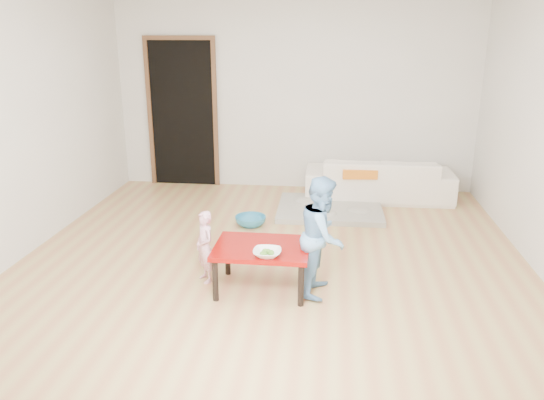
% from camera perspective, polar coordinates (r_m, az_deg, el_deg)
% --- Properties ---
extents(floor, '(5.00, 5.00, 0.01)m').
position_cam_1_polar(floor, '(5.42, 0.25, -5.91)').
color(floor, '#BB8050').
rests_on(floor, ground).
extents(back_wall, '(5.00, 0.02, 2.60)m').
position_cam_1_polar(back_wall, '(7.50, 2.43, 11.06)').
color(back_wall, beige).
rests_on(back_wall, floor).
extents(left_wall, '(0.02, 5.00, 2.60)m').
position_cam_1_polar(left_wall, '(5.86, -25.04, 7.53)').
color(left_wall, beige).
rests_on(left_wall, floor).
extents(doorway, '(1.02, 0.08, 2.11)m').
position_cam_1_polar(doorway, '(7.80, -9.56, 9.06)').
color(doorway, brown).
rests_on(doorway, back_wall).
extents(sofa, '(1.94, 0.77, 0.56)m').
position_cam_1_polar(sofa, '(7.26, 11.38, 2.31)').
color(sofa, white).
rests_on(sofa, floor).
extents(cushion, '(0.47, 0.43, 0.12)m').
position_cam_1_polar(cushion, '(6.98, 9.29, 3.07)').
color(cushion, orange).
rests_on(cushion, sofa).
extents(red_table, '(0.82, 0.62, 0.41)m').
position_cam_1_polar(red_table, '(4.66, -1.08, -7.28)').
color(red_table, maroon).
rests_on(red_table, floor).
extents(bowl, '(0.23, 0.23, 0.06)m').
position_cam_1_polar(bowl, '(4.36, -0.52, -5.72)').
color(bowl, white).
rests_on(bowl, red_table).
extents(broccoli, '(0.12, 0.12, 0.06)m').
position_cam_1_polar(broccoli, '(4.36, -0.52, -5.72)').
color(broccoli, '#2D5919').
rests_on(broccoli, red_table).
extents(child_pink, '(0.27, 0.29, 0.66)m').
position_cam_1_polar(child_pink, '(4.80, -7.24, -5.01)').
color(child_pink, '#CE5E7E').
rests_on(child_pink, floor).
extents(child_blue, '(0.47, 0.56, 1.04)m').
position_cam_1_polar(child_blue, '(4.52, 5.47, -3.86)').
color(child_blue, '#5FB1DE').
rests_on(child_blue, floor).
extents(basin, '(0.36, 0.36, 0.11)m').
position_cam_1_polar(basin, '(6.19, -2.32, -2.27)').
color(basin, teal).
rests_on(basin, floor).
extents(blanket, '(1.31, 1.10, 0.06)m').
position_cam_1_polar(blanket, '(6.71, 6.24, -0.95)').
color(blanket, '#A6A493').
rests_on(blanket, floor).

